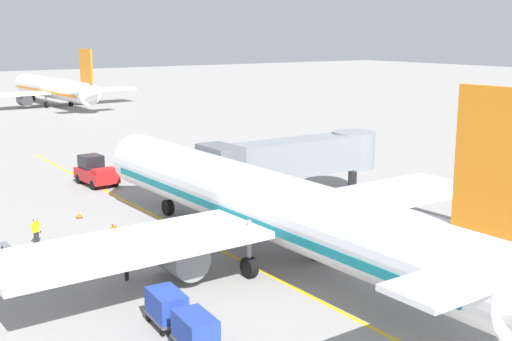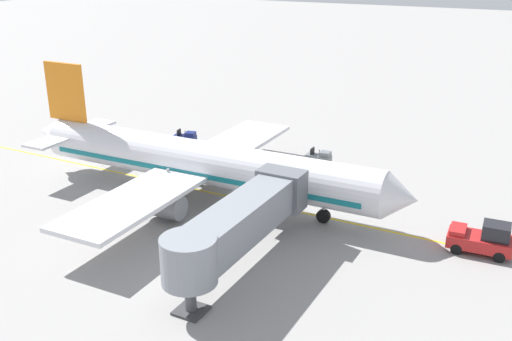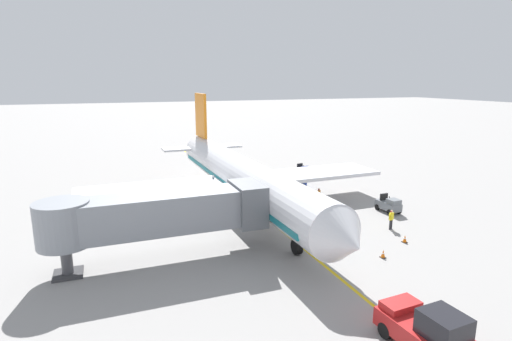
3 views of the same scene
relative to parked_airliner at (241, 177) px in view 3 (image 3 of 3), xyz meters
The scene contains 14 objects.
ground_plane 3.43m from the parked_airliner, 161.40° to the left, with size 400.00×400.00×0.00m, color gray.
gate_lead_in_line 3.42m from the parked_airliner, 161.40° to the left, with size 0.24×80.00×0.01m, color gold.
parked_airliner is the anchor object (origin of this frame).
jet_bridge 12.86m from the parked_airliner, 45.17° to the left, with size 14.98×3.50×4.98m.
pushback_tractor 23.42m from the parked_airliner, 92.44° to the left, with size 2.48×4.53×2.40m.
baggage_tug_lead 14.28m from the parked_airliner, 154.79° to the left, with size 1.36×2.54×1.62m.
baggage_tug_trailing 15.59m from the parked_airliner, 140.34° to the right, with size 1.74×2.70×1.62m.
baggage_cart_front 9.87m from the parked_airliner, 151.56° to the right, with size 1.47×2.94×1.58m.
baggage_cart_second_in_train 11.57m from the parked_airliner, 139.25° to the right, with size 1.47×2.94×1.58m.
ground_crew_wing_walker 8.15m from the parked_airliner, 168.99° to the left, with size 0.58×0.57×1.69m.
ground_crew_loader 9.23m from the parked_airliner, 135.47° to the left, with size 0.65×0.49×1.69m.
ground_crew_marshaller 14.10m from the parked_airliner, 135.23° to the left, with size 0.71×0.35×1.69m.
safety_cone_nose_left 15.57m from the parked_airliner, 111.87° to the left, with size 0.36×0.36×0.59m.
safety_cone_nose_right 15.71m from the parked_airliner, 125.90° to the left, with size 0.36×0.36×0.59m.
Camera 3 is at (13.42, 35.56, 12.30)m, focal length 28.56 mm.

